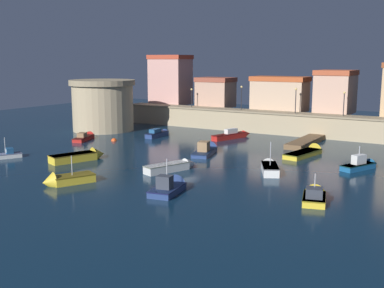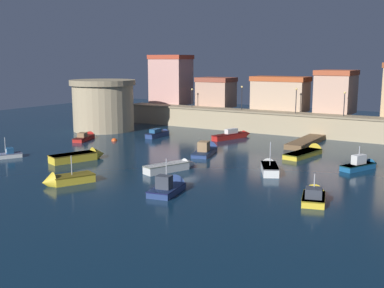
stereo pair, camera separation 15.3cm
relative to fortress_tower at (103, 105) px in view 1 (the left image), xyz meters
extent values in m
plane|color=#0C2338|center=(21.66, -10.75, -3.89)|extent=(120.52, 120.52, 0.00)
cube|color=tan|center=(21.66, 10.90, -2.43)|extent=(48.11, 3.13, 2.94)
cube|color=gray|center=(21.66, 10.90, -0.84)|extent=(48.11, 3.43, 0.24)
cube|color=#D1978B|center=(2.39, 14.80, 2.96)|extent=(6.37, 4.67, 7.82)
cube|color=#B6422B|center=(2.39, 14.80, 7.22)|extent=(6.63, 4.85, 0.70)
cube|color=tan|center=(11.51, 14.61, 1.12)|extent=(5.54, 4.29, 4.16)
cube|color=brown|center=(11.51, 14.61, 3.55)|extent=(5.76, 4.47, 0.70)
cube|color=tan|center=(22.69, 14.50, 1.31)|extent=(8.17, 4.06, 4.52)
cube|color=#B64F28|center=(22.69, 14.50, 3.92)|extent=(8.50, 4.22, 0.70)
cube|color=tan|center=(30.86, 15.42, 1.82)|extent=(4.91, 5.91, 5.56)
cube|color=#B34F30|center=(30.86, 15.42, 4.95)|extent=(5.11, 6.14, 0.70)
cylinder|color=tan|center=(0.00, 0.00, -0.46)|extent=(9.15, 9.15, 6.87)
cylinder|color=gray|center=(0.00, 0.00, 3.38)|extent=(9.88, 9.88, 0.80)
cube|color=brown|center=(30.32, 4.36, -3.58)|extent=(2.18, 9.96, 0.63)
cylinder|color=#4C3824|center=(31.30, 7.68, -3.54)|extent=(0.20, 0.20, 0.70)
cylinder|color=#4C3824|center=(31.30, 4.36, -3.54)|extent=(0.20, 0.20, 0.70)
cylinder|color=#4C3824|center=(31.30, 1.04, -3.54)|extent=(0.20, 0.20, 0.70)
cylinder|color=black|center=(9.14, 10.90, 0.60)|extent=(0.12, 0.12, 2.64)
sphere|color=#F9D172|center=(9.14, 10.90, 2.07)|extent=(0.32, 0.32, 0.32)
cylinder|color=black|center=(17.99, 10.90, 0.93)|extent=(0.12, 0.12, 3.30)
sphere|color=#F9D172|center=(17.99, 10.90, 2.73)|extent=(0.32, 0.32, 0.32)
cylinder|color=black|center=(26.52, 10.90, 0.91)|extent=(0.12, 0.12, 3.25)
sphere|color=#F9D172|center=(26.52, 10.90, 2.69)|extent=(0.32, 0.32, 0.32)
cylinder|color=black|center=(33.26, 10.90, 0.78)|extent=(0.12, 0.12, 2.98)
sphere|color=#F9D172|center=(33.26, 10.90, 2.42)|extent=(0.32, 0.32, 0.32)
cube|color=white|center=(32.50, -12.85, -3.48)|extent=(3.01, 4.05, 0.82)
cone|color=white|center=(31.41, -10.72, -3.48)|extent=(1.69, 1.57, 1.35)
cube|color=#535254|center=(32.50, -12.85, -3.11)|extent=(3.08, 4.13, 0.08)
cylinder|color=#B2B2B7|center=(32.57, -12.99, -1.95)|extent=(0.08, 0.08, 2.25)
cube|color=red|center=(20.15, 2.81, -3.52)|extent=(2.73, 5.83, 0.74)
cone|color=red|center=(21.18, 6.18, -3.52)|extent=(1.41, 1.65, 1.05)
cube|color=#600B0B|center=(20.15, 2.81, -3.19)|extent=(2.79, 5.95, 0.08)
cube|color=silver|center=(20.25, 3.12, -2.83)|extent=(1.23, 2.07, 0.65)
cube|color=#99B7C6|center=(20.53, 4.05, -2.79)|extent=(0.61, 0.24, 0.39)
cube|color=white|center=(4.98, -21.45, -3.64)|extent=(2.58, 3.49, 0.50)
cube|color=slate|center=(4.98, -21.45, -3.43)|extent=(2.64, 3.56, 0.08)
cube|color=navy|center=(5.19, -21.05, -3.09)|extent=(1.21, 1.10, 0.60)
cube|color=#99B7C6|center=(5.02, -21.38, -3.06)|extent=(0.82, 0.45, 0.36)
cylinder|color=#B2B2B7|center=(5.00, -21.43, -2.49)|extent=(0.08, 0.08, 1.81)
cube|color=gold|center=(12.61, -18.83, -3.47)|extent=(3.22, 5.13, 0.85)
cone|color=gold|center=(13.60, -15.96, -3.47)|extent=(2.00, 1.82, 1.65)
cube|color=brown|center=(12.61, -18.83, -3.09)|extent=(3.29, 5.23, 0.08)
cube|color=navy|center=(28.05, -23.63, -3.62)|extent=(2.54, 4.11, 0.54)
cone|color=navy|center=(27.59, -21.27, -3.62)|extent=(1.93, 1.39, 1.75)
cube|color=#14163E|center=(28.05, -23.63, -3.39)|extent=(2.59, 4.19, 0.08)
cube|color=#333842|center=(28.14, -24.10, -2.83)|extent=(1.32, 1.17, 1.05)
cube|color=#99B7C6|center=(28.05, -23.63, -2.78)|extent=(1.03, 0.26, 0.63)
cylinder|color=#B2B2B7|center=(28.05, -23.65, -2.19)|extent=(0.08, 0.08, 2.34)
cube|color=red|center=(3.89, -8.32, -3.64)|extent=(2.94, 4.76, 0.52)
cone|color=red|center=(2.80, -5.63, -3.64)|extent=(1.64, 1.66, 1.24)
cube|color=#50100E|center=(3.89, -8.32, -3.42)|extent=(3.00, 4.85, 0.08)
cube|color=olive|center=(4.06, -8.74, -3.09)|extent=(1.36, 1.56, 0.58)
cube|color=navy|center=(10.69, -0.93, -3.56)|extent=(1.32, 4.23, 0.67)
cone|color=navy|center=(10.60, 1.70, -3.56)|extent=(1.16, 1.21, 1.12)
cube|color=#131933|center=(10.69, -0.93, -3.26)|extent=(1.34, 4.32, 0.08)
cube|color=navy|center=(10.70, -1.37, -2.97)|extent=(0.96, 1.70, 0.51)
cube|color=#99B7C6|center=(10.68, -0.53, -2.94)|extent=(0.82, 0.09, 0.30)
cube|color=silver|center=(23.74, -17.44, -3.50)|extent=(2.78, 4.79, 0.79)
cone|color=silver|center=(24.71, -14.70, -3.50)|extent=(1.60, 1.64, 1.24)
cube|color=slate|center=(23.74, -17.44, -3.15)|extent=(2.83, 4.89, 0.08)
cube|color=navy|center=(22.58, -8.11, -3.66)|extent=(3.14, 5.64, 0.47)
cone|color=navy|center=(21.69, -4.90, -3.66)|extent=(1.99, 1.80, 1.68)
cube|color=#0F1C34|center=(22.58, -8.11, -3.47)|extent=(3.21, 5.75, 0.08)
cube|color=olive|center=(22.70, -8.54, -2.88)|extent=(1.48, 1.78, 1.09)
cube|color=#195689|center=(39.30, -6.82, -3.61)|extent=(2.79, 4.15, 0.56)
cone|color=#195689|center=(40.33, -4.54, -3.61)|extent=(1.55, 1.51, 1.19)
cube|color=#0E3331|center=(39.30, -6.82, -3.37)|extent=(2.84, 4.23, 0.08)
cube|color=silver|center=(39.32, -6.76, -2.87)|extent=(1.26, 1.64, 0.93)
cube|color=#99B7C6|center=(39.63, -6.08, -2.82)|extent=(0.61, 0.32, 0.56)
cylinder|color=#B2B2B7|center=(39.33, -6.75, -2.45)|extent=(0.08, 0.08, 1.77)
cube|color=gold|center=(38.98, -19.88, -3.62)|extent=(2.47, 3.60, 0.54)
cone|color=gold|center=(38.42, -17.91, -3.62)|extent=(1.75, 1.31, 1.56)
cube|color=olive|center=(38.98, -19.88, -3.39)|extent=(2.52, 3.67, 0.08)
cube|color=#333842|center=(39.10, -20.33, -2.99)|extent=(1.51, 1.53, 0.73)
cube|color=#99B7C6|center=(38.93, -19.73, -2.95)|extent=(1.07, 0.35, 0.44)
cylinder|color=#B2B2B7|center=(38.98, -19.89, -2.50)|extent=(0.08, 0.08, 1.72)
cube|color=gold|center=(32.55, -3.40, -3.62)|extent=(2.74, 6.06, 0.56)
cone|color=gold|center=(33.16, 0.12, -3.62)|extent=(1.89, 1.67, 1.68)
cube|color=#62671B|center=(32.55, -3.40, -3.38)|extent=(2.80, 6.18, 0.08)
cube|color=gold|center=(19.10, -25.19, -3.53)|extent=(3.06, 3.93, 0.73)
cone|color=gold|center=(18.17, -27.19, -3.53)|extent=(1.91, 1.59, 1.64)
cube|color=brown|center=(19.10, -25.19, -3.20)|extent=(3.12, 4.01, 0.08)
cylinder|color=#B2B2B7|center=(19.07, -25.26, -2.30)|extent=(0.08, 0.08, 1.72)
sphere|color=#EA4C19|center=(7.77, -6.64, -3.89)|extent=(0.76, 0.76, 0.76)
camera|label=1|loc=(49.17, -54.21, 6.81)|focal=44.36mm
camera|label=2|loc=(49.30, -54.13, 6.81)|focal=44.36mm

